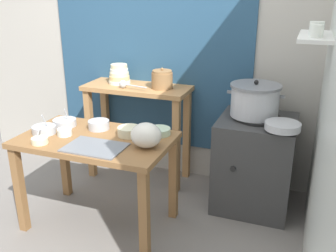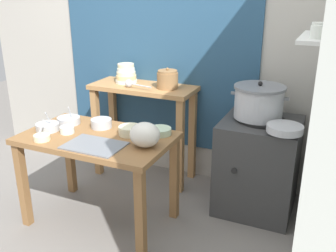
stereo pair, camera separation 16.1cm
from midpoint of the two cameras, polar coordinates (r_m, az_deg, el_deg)
name	(u,v)px [view 1 (the left image)]	position (r m, az deg, el deg)	size (l,w,h in m)	color
ground_plane	(118,227)	(3.08, -9.03, -14.64)	(9.00, 9.00, 0.00)	gray
wall_back	(176,38)	(3.52, -0.10, 12.98)	(4.40, 0.12, 2.60)	#B2ADA3
prep_table	(96,151)	(2.86, -12.23, -3.73)	(1.10, 0.66, 0.72)	olive
back_shelf_table	(138,109)	(3.52, -5.86, 2.47)	(0.96, 0.40, 0.90)	#B27F4C
stove_block	(254,163)	(3.20, 11.38, -5.40)	(0.60, 0.61, 0.78)	#383838
steamer_pot	(255,100)	(3.04, 11.38, 3.80)	(0.44, 0.39, 0.29)	#B7BABF
clay_pot	(162,80)	(3.34, -2.27, 6.93)	(0.18, 0.18, 0.18)	olive
bowl_stack_enamel	(119,75)	(3.56, -8.58, 7.55)	(0.20, 0.20, 0.18)	silver
ladle	(124,84)	(3.39, -7.93, 6.18)	(0.28, 0.09, 0.07)	#B7BABF
serving_tray	(95,147)	(2.64, -12.60, -3.15)	(0.40, 0.28, 0.01)	slate
plastic_bag	(146,135)	(2.57, -5.09, -1.41)	(0.21, 0.19, 0.17)	silver
wide_pan	(283,126)	(2.82, 15.19, -0.02)	(0.26, 0.26, 0.05)	#B7BABF
prep_bowl_0	(44,129)	(2.99, -19.50, -0.49)	(0.17, 0.17, 0.16)	#B7BABF
prep_bowl_1	(129,131)	(2.80, -7.47, -0.76)	(0.17, 0.17, 0.06)	beige
prep_bowl_2	(65,122)	(3.09, -16.62, 0.53)	(0.18, 0.18, 0.15)	#B7BABF
prep_bowl_3	(99,124)	(2.96, -11.84, 0.21)	(0.16, 0.16, 0.07)	#B7BABF
prep_bowl_4	(65,132)	(2.90, -16.73, -0.85)	(0.10, 0.10, 0.05)	silver
prep_bowl_5	(159,131)	(2.80, -2.97, -0.77)	(0.17, 0.17, 0.05)	#B7D1AD
prep_bowl_6	(40,140)	(2.81, -20.18, -2.01)	(0.11, 0.11, 0.15)	beige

